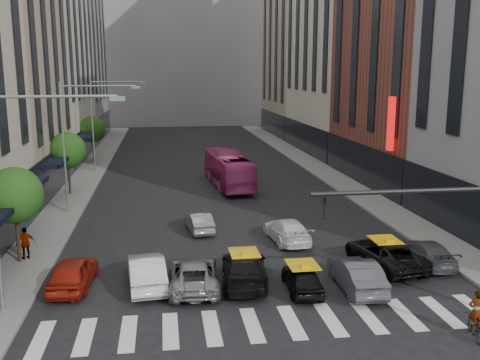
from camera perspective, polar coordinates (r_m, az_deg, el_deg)
name	(u,v)px	position (r m, az deg, el deg)	size (l,w,h in m)	color
ground	(286,342)	(20.70, 4.88, -16.80)	(160.00, 160.00, 0.00)	black
sidewalk_left	(81,184)	(49.23, -16.58, -0.40)	(3.00, 96.00, 0.15)	slate
sidewalk_right	(332,177)	(51.20, 9.80, 0.36)	(3.00, 96.00, 0.15)	slate
building_left_d	(71,35)	(83.85, -17.61, 14.51)	(8.00, 18.00, 30.00)	gray
building_right_b	(410,34)	(49.64, 17.68, 14.65)	(8.00, 18.00, 26.00)	brown
building_right_d	(299,44)	(85.52, 6.28, 14.22)	(8.00, 18.00, 28.00)	tan
building_far	(182,27)	(103.14, -6.16, 15.97)	(30.00, 10.00, 36.00)	gray
tree_near	(14,195)	(29.37, -22.94, -1.52)	(2.88, 2.88, 4.95)	black
tree_mid	(68,150)	(44.78, -17.92, 3.03)	(2.88, 2.88, 4.95)	black
tree_far	(92,129)	(60.50, -15.48, 5.23)	(2.88, 2.88, 4.95)	black
streetlamp_near	(16,172)	(22.80, -22.79, 0.76)	(5.38, 0.25, 9.00)	gray
streetlamp_mid	(77,130)	(38.35, -16.98, 5.16)	(5.38, 0.25, 9.00)	gray
streetlamp_far	(102,112)	(54.17, -14.51, 6.99)	(5.38, 0.25, 9.00)	gray
liberty_sign	(391,124)	(41.51, 15.81, 5.80)	(0.30, 0.70, 4.00)	red
car_red	(73,273)	(26.09, -17.38, -9.40)	(1.72, 4.27, 1.46)	maroon
car_white_front	(146,271)	(25.43, -9.95, -9.52)	(1.59, 4.57, 1.51)	silver
car_silver	(194,274)	(25.01, -4.97, -9.97)	(2.21, 4.78, 1.33)	gray
taxi_left	(244,268)	(25.43, 0.45, -9.37)	(2.08, 5.11, 1.48)	black
taxi_center	(302,278)	(24.77, 6.66, -10.35)	(1.46, 3.62, 1.23)	black
car_grey_mid	(356,274)	(25.31, 12.31, -9.78)	(1.54, 4.43, 1.46)	#43444B
taxi_right	(384,254)	(28.34, 15.13, -7.61)	(2.40, 5.19, 1.44)	black
car_grey_curb	(426,253)	(29.45, 19.23, -7.32)	(1.76, 4.34, 1.26)	#414549
car_row2_left	(199,222)	(33.51, -4.38, -4.46)	(1.30, 3.73, 1.23)	#9E9FA4
car_row2_right	(287,230)	(31.57, 5.04, -5.36)	(1.88, 4.63, 1.34)	white
bus	(228,169)	(46.41, -1.27, 1.15)	(2.48, 10.61, 2.95)	#BF387B
motorcycle	(475,327)	(22.51, 23.76, -14.19)	(0.55, 1.57, 0.82)	black
rider	(478,297)	(22.02, 24.02, -11.29)	(0.60, 0.39, 1.63)	gray
pedestrian_far	(26,243)	(30.27, -21.90, -6.28)	(0.99, 0.41, 1.69)	gray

